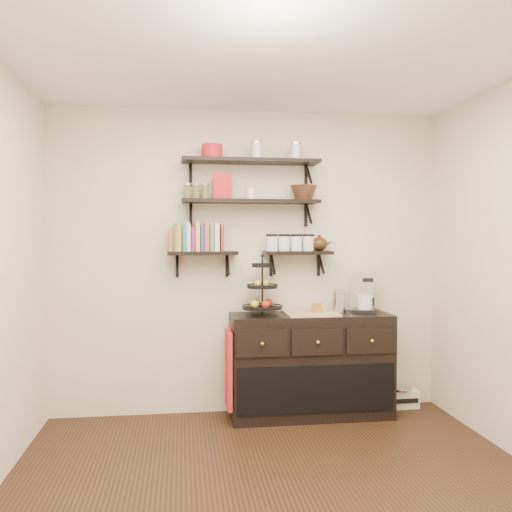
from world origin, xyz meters
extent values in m
plane|color=black|center=(0.00, 0.00, 0.00)|extent=(3.50, 3.50, 0.00)
cube|color=white|center=(0.00, 0.00, 2.70)|extent=(3.50, 3.50, 0.02)
cube|color=silver|center=(0.00, 1.75, 1.35)|extent=(3.50, 0.02, 2.70)
cube|color=black|center=(0.00, 1.61, 2.23)|extent=(1.20, 0.27, 0.03)
cube|color=black|center=(-0.52, 1.74, 2.12)|extent=(0.02, 0.03, 0.20)
cube|color=black|center=(0.52, 1.74, 2.12)|extent=(0.02, 0.03, 0.20)
cube|color=black|center=(0.00, 1.61, 1.89)|extent=(1.20, 0.27, 0.03)
cube|color=black|center=(-0.52, 1.74, 1.77)|extent=(0.02, 0.03, 0.20)
cube|color=black|center=(0.52, 1.74, 1.77)|extent=(0.02, 0.03, 0.20)
cube|color=black|center=(-0.42, 1.62, 1.44)|extent=(0.60, 0.25, 0.03)
cube|color=black|center=(-0.64, 1.74, 1.32)|extent=(0.02, 0.03, 0.20)
cube|color=black|center=(-0.20, 1.74, 1.32)|extent=(0.03, 0.03, 0.20)
cube|color=black|center=(0.42, 1.62, 1.44)|extent=(0.60, 0.25, 0.03)
cube|color=black|center=(0.20, 1.74, 1.32)|extent=(0.03, 0.03, 0.20)
cube|color=black|center=(0.64, 1.74, 1.32)|extent=(0.02, 0.03, 0.20)
cube|color=#D65123|center=(-0.68, 1.63, 1.55)|extent=(0.02, 0.15, 0.20)
cube|color=#2C773C|center=(-0.65, 1.63, 1.57)|extent=(0.03, 0.15, 0.24)
cube|color=orange|center=(-0.61, 1.63, 1.55)|extent=(0.04, 0.15, 0.21)
cube|color=teal|center=(-0.57, 1.63, 1.57)|extent=(0.03, 0.15, 0.25)
cube|color=beige|center=(-0.54, 1.63, 1.56)|extent=(0.03, 0.15, 0.22)
cube|color=#891F6C|center=(-0.50, 1.63, 1.58)|extent=(0.04, 0.15, 0.26)
cube|color=yellow|center=(-0.46, 1.63, 1.56)|extent=(0.03, 0.15, 0.23)
cube|color=#353094|center=(-0.42, 1.63, 1.55)|extent=(0.03, 0.15, 0.20)
cube|color=#BC4C36|center=(-0.38, 1.63, 1.57)|extent=(0.04, 0.15, 0.24)
cube|color=#4D8F4B|center=(-0.34, 1.63, 1.55)|extent=(0.03, 0.15, 0.21)
cube|color=beige|center=(-0.31, 1.63, 1.57)|extent=(0.03, 0.15, 0.25)
cube|color=maroon|center=(-0.27, 1.63, 1.56)|extent=(0.02, 0.15, 0.22)
cylinder|color=silver|center=(0.19, 1.63, 1.51)|extent=(0.10, 0.10, 0.13)
cylinder|color=silver|center=(0.30, 1.63, 1.51)|extent=(0.10, 0.10, 0.13)
cylinder|color=silver|center=(0.41, 1.63, 1.51)|extent=(0.10, 0.10, 0.13)
cylinder|color=silver|center=(0.52, 1.63, 1.51)|extent=(0.10, 0.10, 0.13)
cube|color=black|center=(0.52, 1.51, 0.45)|extent=(1.40, 0.45, 0.90)
cube|color=tan|center=(0.52, 1.51, 0.91)|extent=(0.45, 0.41, 0.02)
sphere|color=gold|center=(0.05, 1.26, 0.70)|extent=(0.04, 0.04, 0.04)
sphere|color=gold|center=(0.52, 1.26, 0.70)|extent=(0.04, 0.04, 0.04)
sphere|color=gold|center=(0.98, 1.26, 0.70)|extent=(0.04, 0.04, 0.04)
cylinder|color=black|center=(0.09, 1.51, 1.15)|extent=(0.02, 0.02, 0.50)
cylinder|color=black|center=(0.09, 1.51, 0.96)|extent=(0.34, 0.34, 0.01)
cylinder|color=black|center=(0.09, 1.51, 1.14)|extent=(0.26, 0.26, 0.02)
cylinder|color=black|center=(0.09, 1.51, 1.32)|extent=(0.18, 0.18, 0.02)
sphere|color=#B21914|center=(0.15, 1.56, 1.00)|extent=(0.07, 0.07, 0.07)
sphere|color=gold|center=(0.05, 1.51, 1.18)|extent=(0.06, 0.06, 0.06)
cube|color=#945922|center=(0.57, 1.51, 0.96)|extent=(0.08, 0.08, 0.08)
cube|color=black|center=(1.00, 1.51, 0.92)|extent=(0.25, 0.24, 0.04)
cube|color=silver|center=(1.00, 1.58, 1.07)|extent=(0.21, 0.13, 0.31)
cube|color=silver|center=(1.00, 1.51, 1.24)|extent=(0.25, 0.24, 0.06)
cylinder|color=silver|center=(1.00, 1.50, 1.00)|extent=(0.16, 0.16, 0.12)
cylinder|color=silver|center=(0.76, 1.49, 1.01)|extent=(0.11, 0.11, 0.22)
cube|color=#A61611|center=(-0.21, 1.41, 0.46)|extent=(0.04, 0.28, 0.65)
cube|color=silver|center=(1.40, 1.63, 0.08)|extent=(0.31, 0.16, 0.17)
cylinder|color=silver|center=(1.40, 1.63, 0.18)|extent=(0.21, 0.21, 0.02)
cube|color=black|center=(1.40, 1.55, 0.08)|extent=(0.27, 0.02, 0.04)
cube|color=red|center=(-0.25, 1.61, 2.01)|extent=(0.16, 0.07, 0.22)
cylinder|color=white|center=(0.00, 1.61, 1.95)|extent=(0.09, 0.09, 0.10)
cylinder|color=red|center=(-0.34, 1.61, 2.31)|extent=(0.18, 0.18, 0.12)
camera|label=1|loc=(-0.60, -3.08, 1.57)|focal=38.00mm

